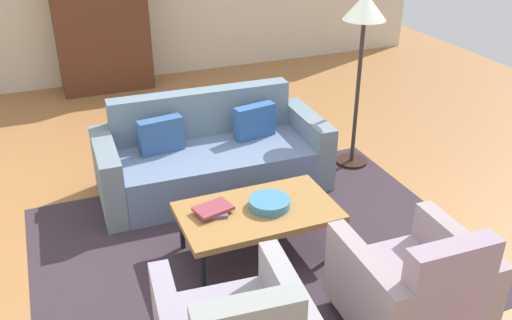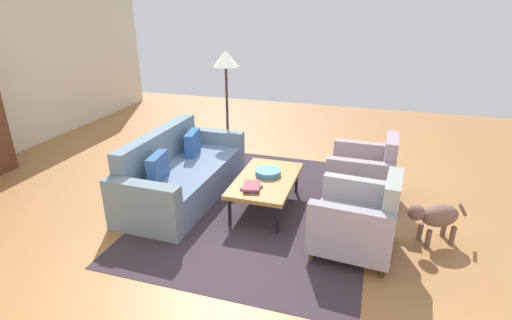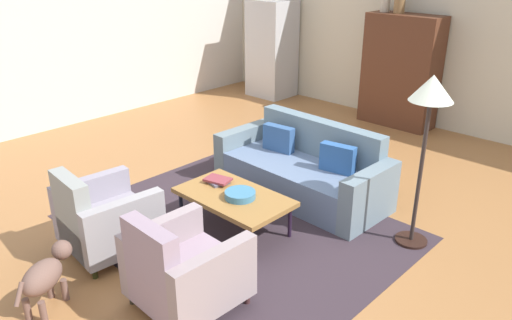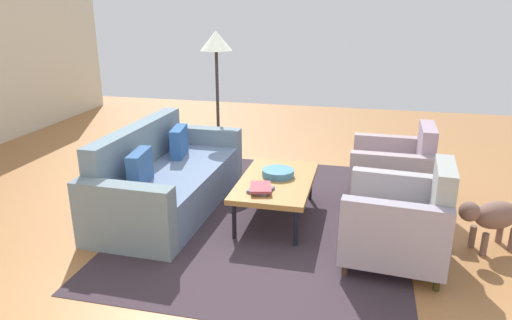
% 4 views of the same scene
% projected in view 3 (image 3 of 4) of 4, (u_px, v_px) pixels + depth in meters
% --- Properties ---
extents(ground_plane, '(10.80, 10.80, 0.00)m').
position_uv_depth(ground_plane, '(259.00, 216.00, 5.58)').
color(ground_plane, '#A06A3B').
extents(wall_back, '(9.00, 0.12, 2.80)m').
position_uv_depth(wall_back, '(445.00, 41.00, 7.86)').
color(wall_back, beige).
rests_on(wall_back, ground).
extents(wall_left, '(0.12, 8.51, 2.80)m').
position_uv_depth(wall_left, '(51.00, 41.00, 7.89)').
color(wall_left, silver).
rests_on(wall_left, ground).
extents(area_rug, '(3.40, 2.60, 0.01)m').
position_uv_depth(area_rug, '(238.00, 226.00, 5.36)').
color(area_rug, '#342931').
rests_on(area_rug, ground).
extents(couch, '(2.12, 0.95, 0.86)m').
position_uv_depth(couch, '(305.00, 171.00, 6.00)').
color(couch, slate).
rests_on(couch, ground).
extents(coffee_table, '(1.20, 0.70, 0.40)m').
position_uv_depth(coffee_table, '(234.00, 198.00, 5.18)').
color(coffee_table, black).
rests_on(coffee_table, ground).
extents(armchair_left, '(0.86, 0.86, 0.88)m').
position_uv_depth(armchair_left, '(102.00, 220.00, 4.80)').
color(armchair_left, '#3C261D').
rests_on(armchair_left, ground).
extents(armchair_right, '(0.82, 0.82, 0.88)m').
position_uv_depth(armchair_right, '(181.00, 272.00, 4.03)').
color(armchair_right, '#362B1E').
rests_on(armchair_right, ground).
extents(fruit_bowl, '(0.32, 0.32, 0.07)m').
position_uv_depth(fruit_bowl, '(240.00, 195.00, 5.09)').
color(fruit_bowl, teal).
rests_on(fruit_bowl, coffee_table).
extents(book_stack, '(0.31, 0.25, 0.05)m').
position_uv_depth(book_stack, '(218.00, 180.00, 5.42)').
color(book_stack, '#585567').
rests_on(book_stack, coffee_table).
extents(cabinet, '(1.20, 0.51, 1.80)m').
position_uv_depth(cabinet, '(401.00, 71.00, 8.15)').
color(cabinet, '#502B1B').
rests_on(cabinet, ground).
extents(vase_tall, '(0.15, 0.15, 0.29)m').
position_uv_depth(vase_tall, '(385.00, 2.00, 7.99)').
color(vase_tall, '#B9AA95').
rests_on(vase_tall, cabinet).
extents(vase_round, '(0.17, 0.17, 0.31)m').
position_uv_depth(vase_round, '(400.00, 3.00, 7.83)').
color(vase_round, brown).
rests_on(vase_round, cabinet).
extents(refrigerator, '(0.80, 0.73, 1.85)m').
position_uv_depth(refrigerator, '(272.00, 49.00, 9.81)').
color(refrigerator, '#B7BABF').
rests_on(refrigerator, ground).
extents(floor_lamp, '(0.40, 0.40, 1.72)m').
position_uv_depth(floor_lamp, '(430.00, 105.00, 4.53)').
color(floor_lamp, black).
rests_on(floor_lamp, ground).
extents(dog, '(0.44, 0.64, 0.48)m').
position_uv_depth(dog, '(45.00, 275.00, 4.05)').
color(dog, brown).
rests_on(dog, ground).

